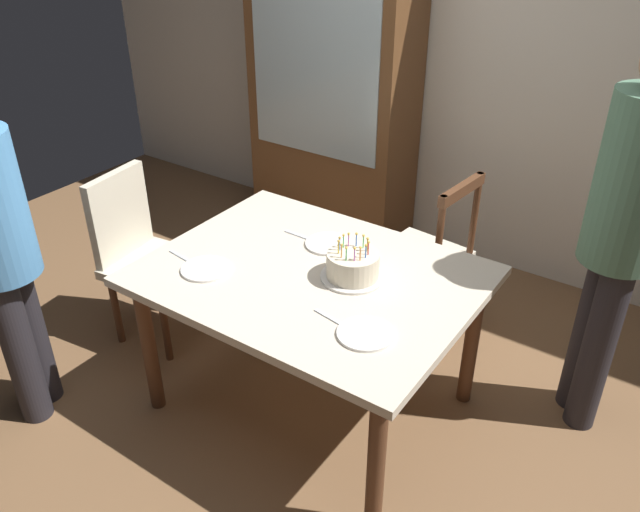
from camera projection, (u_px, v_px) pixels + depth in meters
ground at (312, 401)px, 3.21m from camera, size 6.40×6.40×0.00m
back_wall at (487, 61)px, 3.85m from camera, size 6.40×0.10×2.60m
dining_table at (311, 289)px, 2.86m from camera, size 1.43×1.10×0.76m
birthday_cake at (353, 266)px, 2.75m from camera, size 0.28×0.28×0.19m
plate_near_celebrant at (206, 269)px, 2.83m from camera, size 0.22×0.22×0.01m
plate_far_side at (328, 244)px, 3.02m from camera, size 0.22×0.22×0.01m
plate_near_guest at (365, 334)px, 2.43m from camera, size 0.22×0.22×0.01m
fork_near_celebrant at (182, 257)px, 2.92m from camera, size 0.18×0.04×0.01m
fork_far_side at (300, 236)px, 3.10m from camera, size 0.18×0.02×0.01m
fork_near_guest at (332, 319)px, 2.52m from camera, size 0.18×0.05×0.01m
chair_spindle_back at (425, 258)px, 3.51m from camera, size 0.48×0.48×0.95m
chair_upholstered at (140, 249)px, 3.45m from camera, size 0.49×0.49×0.95m
person_guest at (624, 227)px, 2.62m from camera, size 0.32×0.32×1.78m
china_cabinet at (333, 104)px, 4.27m from camera, size 1.10×0.45×1.90m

